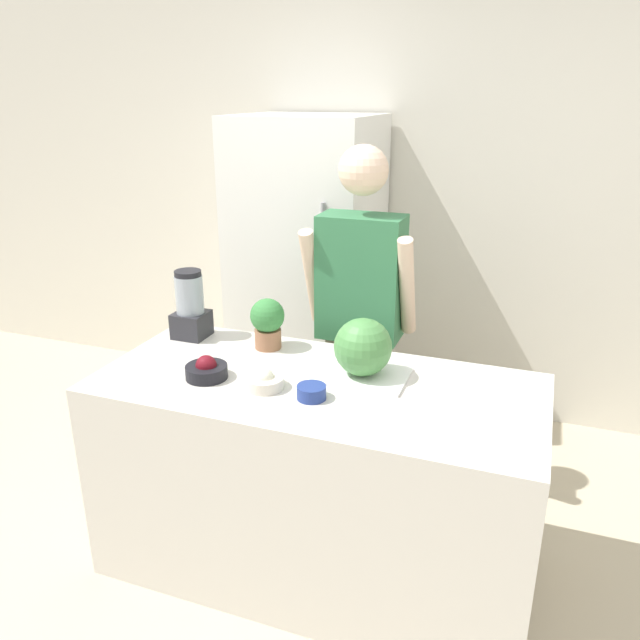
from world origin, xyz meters
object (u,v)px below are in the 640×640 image
at_px(blender, 190,307).
at_px(potted_plant, 268,322).
at_px(bowl_cherries, 206,370).
at_px(bowl_small_blue, 311,392).
at_px(bowl_cream, 264,381).
at_px(person, 360,323).
at_px(watermelon, 363,347).
at_px(refrigerator, 308,274).

bearing_deg(blender, potted_plant, -0.15).
distance_m(bowl_cherries, bowl_small_blue, 0.46).
distance_m(bowl_cream, potted_plant, 0.42).
distance_m(person, watermelon, 0.57).
xyz_separation_m(bowl_cream, potted_plant, (-0.16, 0.37, 0.10)).
xyz_separation_m(person, bowl_small_blue, (0.05, -0.78, 0.00)).
xyz_separation_m(person, watermelon, (0.17, -0.54, 0.11)).
bearing_deg(person, bowl_cherries, -118.66).
xyz_separation_m(bowl_cherries, bowl_cream, (0.26, -0.00, -0.01)).
relative_size(refrigerator, blender, 5.78).
relative_size(blender, potted_plant, 1.39).
distance_m(person, bowl_small_blue, 0.78).
xyz_separation_m(refrigerator, bowl_cream, (0.38, -1.43, -0.01)).
height_order(watermelon, bowl_cream, watermelon).
xyz_separation_m(refrigerator, potted_plant, (0.22, -1.06, 0.09)).
relative_size(watermelon, bowl_cream, 1.51).
xyz_separation_m(refrigerator, bowl_cherries, (0.12, -1.43, -0.00)).
bearing_deg(person, watermelon, -72.14).
distance_m(bowl_small_blue, potted_plant, 0.55).
distance_m(bowl_small_blue, blender, 0.86).
xyz_separation_m(blender, potted_plant, (0.39, -0.00, -0.02)).
bearing_deg(bowl_cherries, person, 61.34).
bearing_deg(person, refrigerator, 128.53).
distance_m(blender, potted_plant, 0.40).
distance_m(watermelon, bowl_cherries, 0.64).
height_order(blender, potted_plant, blender).
bearing_deg(watermelon, person, 107.86).
xyz_separation_m(bowl_cream, bowl_small_blue, (0.21, -0.02, -0.00)).
bearing_deg(bowl_cherries, refrigerator, 94.71).
bearing_deg(potted_plant, blender, 179.85).
bearing_deg(bowl_small_blue, bowl_cream, 174.16).
bearing_deg(watermelon, refrigerator, 120.36).
xyz_separation_m(person, bowl_cherries, (-0.42, -0.76, 0.01)).
bearing_deg(watermelon, blender, 170.41).
height_order(watermelon, blender, blender).
xyz_separation_m(bowl_cream, blender, (-0.55, 0.38, 0.12)).
bearing_deg(refrigerator, watermelon, -59.64).
bearing_deg(bowl_cherries, potted_plant, 74.81).
bearing_deg(bowl_cherries, bowl_cream, -0.28).
xyz_separation_m(bowl_small_blue, potted_plant, (-0.36, 0.40, 0.10)).
height_order(refrigerator, watermelon, refrigerator).
height_order(person, bowl_small_blue, person).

